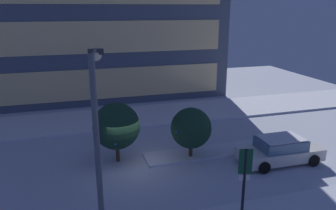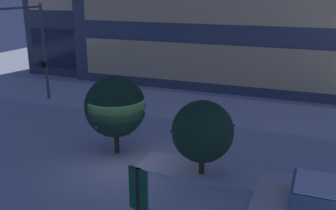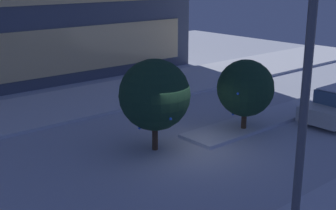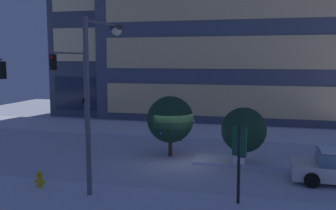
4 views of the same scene
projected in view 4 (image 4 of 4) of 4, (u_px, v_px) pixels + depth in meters
ground at (178, 159)px, 21.09m from camera, size 52.00×52.00×0.00m
curb_strip_far at (202, 132)px, 28.74m from camera, size 52.00×5.20×0.14m
median_strip at (280, 165)px, 19.77m from camera, size 9.00×1.80×0.14m
office_tower_secondary at (129, 46)px, 38.32m from camera, size 13.12×8.34×13.62m
traffic_light_corner_far_left at (73, 77)px, 26.92m from camera, size 0.32×4.71×6.10m
street_lamp_arched at (97, 80)px, 15.39m from camera, size 0.69×2.69×7.12m
fire_hydrant at (40, 181)px, 16.06m from camera, size 0.48×0.26×0.86m
parking_info_sign at (239, 156)px, 14.09m from camera, size 0.54×0.21×3.04m
decorated_tree_median at (244, 130)px, 19.73m from camera, size 2.34×2.34×3.03m
decorated_tree_left_of_median at (170, 119)px, 21.49m from camera, size 2.68×2.63×3.44m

